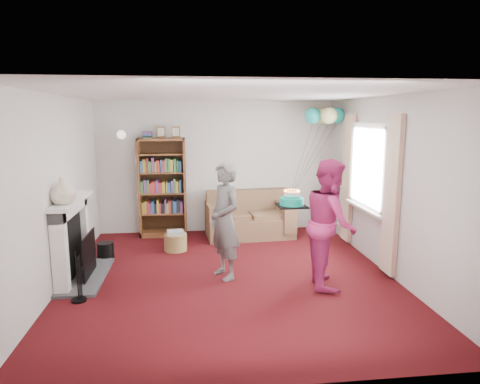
{
  "coord_description": "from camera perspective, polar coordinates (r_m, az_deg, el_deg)",
  "views": [
    {
      "loc": [
        -0.52,
        -5.66,
        2.23
      ],
      "look_at": [
        0.21,
        0.6,
        1.1
      ],
      "focal_mm": 32.0,
      "sensor_mm": 36.0,
      "label": 1
    }
  ],
  "objects": [
    {
      "name": "wall_back",
      "position": [
        8.24,
        -3.04,
        3.36
      ],
      "size": [
        4.5,
        0.02,
        2.5
      ],
      "primitive_type": "cube",
      "color": "silver",
      "rests_on": "ground"
    },
    {
      "name": "bookcase",
      "position": [
        8.08,
        -10.28,
        0.53
      ],
      "size": [
        0.86,
        0.42,
        2.03
      ],
      "color": "#472B14",
      "rests_on": "ground"
    },
    {
      "name": "wall_left",
      "position": [
        6.0,
        -23.46,
        -0.04
      ],
      "size": [
        0.02,
        5.0,
        2.5
      ],
      "primitive_type": "cube",
      "color": "silver",
      "rests_on": "ground"
    },
    {
      "name": "birthday_cake",
      "position": [
        5.81,
        6.92,
        -1.27
      ],
      "size": [
        0.39,
        0.39,
        0.22
      ],
      "rotation": [
        0.0,
        0.0,
        0.02
      ],
      "color": "black",
      "rests_on": "ground"
    },
    {
      "name": "ceiling",
      "position": [
        5.69,
        -1.47,
        12.98
      ],
      "size": [
        4.5,
        5.0,
        0.01
      ],
      "primitive_type": "cube",
      "color": "white",
      "rests_on": "wall_back"
    },
    {
      "name": "sofa",
      "position": [
        8.03,
        1.2,
        -3.59
      ],
      "size": [
        1.57,
        0.83,
        0.83
      ],
      "rotation": [
        0.0,
        0.0,
        0.08
      ],
      "color": "brown",
      "rests_on": "ground"
    },
    {
      "name": "wall_right",
      "position": [
        6.38,
        19.24,
        0.8
      ],
      "size": [
        0.02,
        5.0,
        2.5
      ],
      "primitive_type": "cube",
      "color": "silver",
      "rests_on": "ground"
    },
    {
      "name": "fireplace",
      "position": [
        6.29,
        -20.98,
        -6.33
      ],
      "size": [
        0.55,
        1.8,
        1.12
      ],
      "color": "#3F3F42",
      "rests_on": "ground"
    },
    {
      "name": "wall_sconce",
      "position": [
        8.12,
        -15.54,
        7.37
      ],
      "size": [
        0.16,
        0.23,
        0.16
      ],
      "color": "gold",
      "rests_on": "ground"
    },
    {
      "name": "person_magenta",
      "position": [
        5.72,
        11.91,
        -4.04
      ],
      "size": [
        0.75,
        0.9,
        1.68
      ],
      "primitive_type": "imported",
      "rotation": [
        0.0,
        0.0,
        1.42
      ],
      "color": "#AC225B",
      "rests_on": "ground"
    },
    {
      "name": "balloons",
      "position": [
        7.93,
        11.24,
        9.94
      ],
      "size": [
        1.05,
        0.73,
        1.72
      ],
      "color": "#3F3F3F",
      "rests_on": "ground"
    },
    {
      "name": "ground",
      "position": [
        6.1,
        -1.36,
        -11.23
      ],
      "size": [
        5.0,
        5.0,
        0.0
      ],
      "primitive_type": "plane",
      "color": "#37080B",
      "rests_on": "ground"
    },
    {
      "name": "wicker_basket",
      "position": [
        7.25,
        -8.59,
        -6.54
      ],
      "size": [
        0.38,
        0.38,
        0.34
      ],
      "rotation": [
        0.0,
        0.0,
        0.07
      ],
      "color": "#9A7A48",
      "rests_on": "ground"
    },
    {
      "name": "person_striped",
      "position": [
        5.86,
        -2.04,
        -3.85
      ],
      "size": [
        0.59,
        0.7,
        1.61
      ],
      "primitive_type": "imported",
      "rotation": [
        0.0,
        0.0,
        -1.15
      ],
      "color": "black",
      "rests_on": "ground"
    },
    {
      "name": "window_bay",
      "position": [
        6.9,
        16.65,
        1.22
      ],
      "size": [
        0.14,
        2.02,
        2.2
      ],
      "color": "white",
      "rests_on": "ground"
    },
    {
      "name": "mantel_vase",
      "position": [
        5.81,
        -22.59,
        0.16
      ],
      "size": [
        0.41,
        0.41,
        0.34
      ],
      "primitive_type": "imported",
      "rotation": [
        0.0,
        0.0,
        0.31
      ],
      "color": "beige",
      "rests_on": "fireplace"
    }
  ]
}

